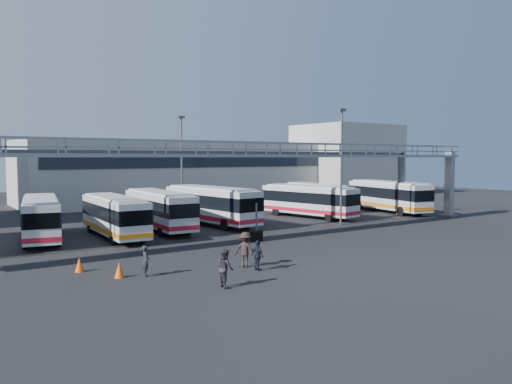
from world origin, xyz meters
TOP-DOWN VIEW (x-y plane):
  - ground at (0.00, 0.00)m, footprint 140.00×140.00m
  - gantry at (0.00, 5.87)m, footprint 51.40×5.15m
  - warehouse at (12.00, 38.00)m, footprint 42.00×14.00m
  - building_right at (38.00, 32.00)m, footprint 14.00×12.00m
  - light_pole_mid at (12.00, 7.00)m, footprint 0.70×0.35m
  - light_pole_back at (4.00, 22.00)m, footprint 0.70×0.35m
  - bus_2 at (-11.47, 13.60)m, footprint 4.32×10.50m
  - bus_3 at (-6.68, 11.83)m, footprint 2.92×10.28m
  - bus_4 at (-2.39, 13.37)m, footprint 3.18×10.76m
  - bus_5 at (2.65, 13.59)m, footprint 3.66×11.35m
  - bus_7 at (13.39, 12.91)m, footprint 4.23×10.81m
  - bus_8 at (18.40, 17.42)m, footprint 3.78×10.21m
  - bus_9 at (23.63, 11.53)m, footprint 4.66×11.41m
  - pedestrian_a at (-9.58, -1.03)m, footprint 0.49×0.64m
  - pedestrian_b at (-7.38, -5.11)m, footprint 0.77×0.94m
  - pedestrian_c at (-4.26, -2.12)m, footprint 1.29×1.43m
  - pedestrian_d at (-4.22, -3.22)m, footprint 0.40×0.94m
  - cone_left at (-10.77, -0.53)m, footprint 0.59×0.59m
  - cone_right at (-12.04, 1.90)m, footprint 0.61×0.61m
  - tire_stack at (1.13, 4.49)m, footprint 0.95×0.95m

SIDE VIEW (x-z plane):
  - ground at x=0.00m, z-range 0.00..0.00m
  - cone_right at x=-12.04m, z-range 0.00..0.75m
  - cone_left at x=-10.77m, z-range 0.00..0.78m
  - tire_stack at x=1.13m, z-range -0.90..1.82m
  - pedestrian_a at x=-9.58m, z-range 0.00..1.58m
  - pedestrian_d at x=-4.22m, z-range 0.00..1.61m
  - pedestrian_b at x=-7.38m, z-range 0.00..1.78m
  - pedestrian_c at x=-4.26m, z-range 0.00..1.92m
  - bus_8 at x=18.40m, z-range 0.16..3.19m
  - bus_3 at x=-6.68m, z-range 0.16..3.25m
  - bus_2 at x=-11.47m, z-range 0.17..3.27m
  - bus_7 at x=13.39m, z-range 0.17..3.37m
  - bus_4 at x=-2.39m, z-range 0.17..3.40m
  - bus_9 at x=23.63m, z-range 0.18..3.56m
  - bus_5 at x=2.65m, z-range 0.18..3.57m
  - warehouse at x=12.00m, z-range 0.00..8.00m
  - building_right at x=38.00m, z-range 0.00..11.00m
  - gantry at x=0.00m, z-range 1.96..9.06m
  - light_pole_mid at x=12.00m, z-range 0.62..10.83m
  - light_pole_back at x=4.00m, z-range 0.62..10.83m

